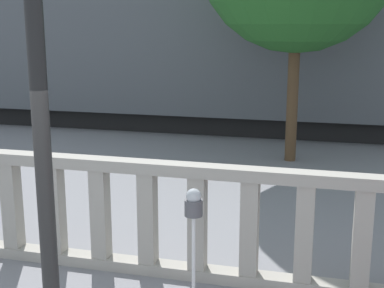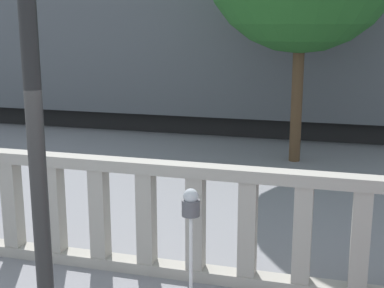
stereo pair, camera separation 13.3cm
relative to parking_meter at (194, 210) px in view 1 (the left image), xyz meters
The scene contains 4 objects.
balustrade 0.74m from the parking_meter, 127.26° to the left, with size 16.63×0.24×1.42m.
parking_meter is the anchor object (origin of this frame).
train_near 11.28m from the parking_meter, 117.42° to the left, with size 24.37×3.08×4.31m.
train_far 28.37m from the parking_meter, 91.90° to the left, with size 19.83×3.11×4.40m.
Camera 1 is at (1.75, -2.56, 3.00)m, focal length 50.00 mm.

